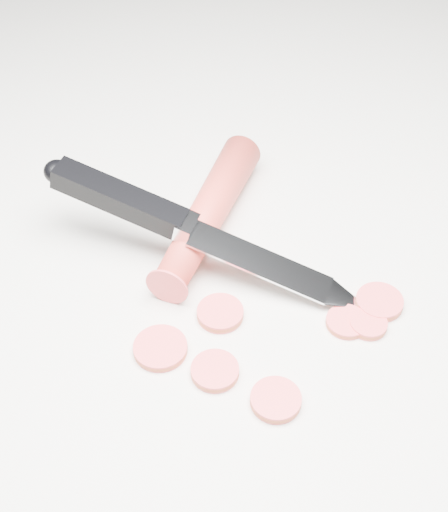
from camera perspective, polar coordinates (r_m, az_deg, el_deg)
ground at (r=0.56m, az=1.14°, el=-4.35°), size 2.40×2.40×0.00m
carrot at (r=0.62m, az=-1.26°, el=3.50°), size 0.17×0.13×0.03m
carrot_slice_0 at (r=0.52m, az=-0.73°, el=-9.17°), size 0.04×0.04×0.01m
carrot_slice_1 at (r=0.51m, az=4.16°, el=-11.40°), size 0.04×0.04×0.01m
carrot_slice_2 at (r=0.56m, az=-0.31°, el=-4.59°), size 0.04×0.04×0.01m
carrot_slice_3 at (r=0.56m, az=11.47°, el=-5.36°), size 0.03×0.03×0.01m
carrot_slice_4 at (r=0.58m, az=12.33°, el=-3.61°), size 0.04×0.04×0.01m
carrot_slice_5 at (r=0.54m, az=-5.11°, el=-7.35°), size 0.04×0.04×0.01m
carrot_slice_6 at (r=0.56m, az=9.79°, el=-5.21°), size 0.03×0.03×0.01m
kitchen_knife at (r=0.57m, az=-1.55°, el=1.98°), size 0.18×0.25×0.07m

